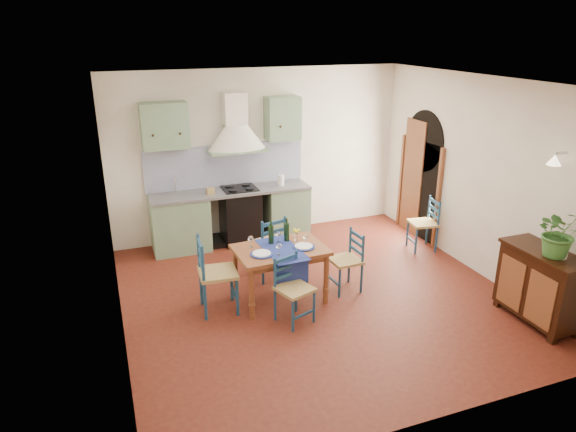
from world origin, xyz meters
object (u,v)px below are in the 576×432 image
object	(u,v)px
chair_near	(293,289)
sideboard	(541,284)
dining_table	(281,254)
potted_plant	(560,233)

from	to	relation	value
chair_near	sideboard	bearing A→B (deg)	-20.66
dining_table	sideboard	bearing A→B (deg)	-30.16
sideboard	chair_near	bearing A→B (deg)	159.34
potted_plant	chair_near	bearing A→B (deg)	156.82
chair_near	potted_plant	world-z (taller)	potted_plant
dining_table	chair_near	bearing A→B (deg)	-93.94
sideboard	dining_table	bearing A→B (deg)	149.84
dining_table	potted_plant	distance (m)	3.29
chair_near	dining_table	bearing A→B (deg)	86.06
potted_plant	dining_table	bearing A→B (deg)	147.64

